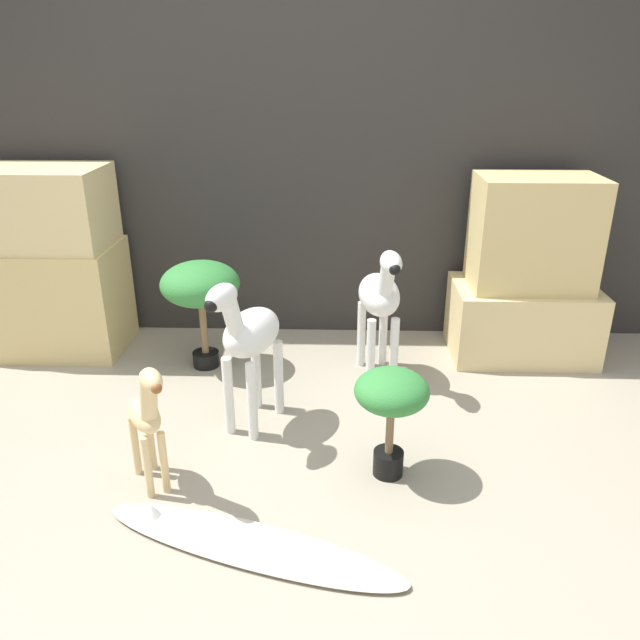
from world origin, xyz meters
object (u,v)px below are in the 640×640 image
Objects in this scene: zebra_left at (248,337)px; potted_palm_back at (200,287)px; surfboard at (248,543)px; giraffe_figurine at (147,415)px; potted_palm_front at (391,399)px; zebra_right at (380,298)px.

potted_palm_back is at bearing 119.34° from zebra_left.
zebra_left is 0.66× the size of surfboard.
giraffe_figurine is at bearing -124.51° from zebra_left.
potted_palm_front is at bearing -30.20° from zebra_left.
potted_palm_back is (-0.96, 0.97, 0.11)m from potted_palm_front.
zebra_right reaches higher than potted_palm_back.
zebra_left is at bearing -60.66° from potted_palm_back.
zebra_left is 1.26× the size of potted_palm_back.
potted_palm_back is at bearing 134.76° from potted_palm_front.
potted_palm_back is at bearing 106.97° from surfboard.
surfboard is at bearing -37.48° from giraffe_figurine.
surfboard is at bearing -112.14° from zebra_right.
potted_palm_back is (-0.96, 0.11, 0.01)m from zebra_right.
potted_palm_back is at bearing 173.60° from zebra_right.
giraffe_figurine is (-0.95, -0.98, -0.12)m from zebra_right.
zebra_right reaches higher than surfboard.
potted_palm_back is (-0.01, 1.09, 0.13)m from giraffe_figurine.
surfboard is at bearing -139.94° from potted_palm_front.
zebra_right is 1.48m from surfboard.
zebra_right is at bearing 45.91° from giraffe_figurine.
potted_palm_front is 0.77m from surfboard.
zebra_left reaches higher than potted_palm_back.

